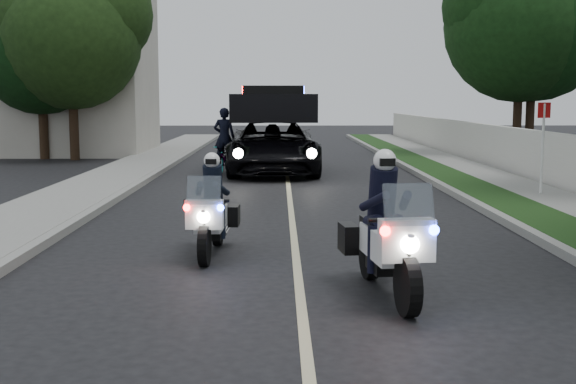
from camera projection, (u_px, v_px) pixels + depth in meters
ground at (307, 358)px, 6.85m from camera, size 120.00×120.00×0.00m
curb_right at (469, 201)px, 16.81m from camera, size 0.20×60.00×0.15m
grass_verge at (500, 201)px, 16.82m from camera, size 1.20×60.00×0.16m
sidewalk_right at (556, 201)px, 16.83m from camera, size 1.40×60.00×0.16m
curb_left at (110, 202)px, 16.71m from camera, size 0.20×60.00×0.15m
sidewalk_left at (62, 201)px, 16.70m from camera, size 2.00×60.00×0.16m
building_far at (56, 73)px, 32.08m from camera, size 8.00×6.00×7.00m
lane_marking at (290, 204)px, 16.77m from camera, size 0.12×50.00×0.01m
police_moto_left at (212, 254)px, 11.38m from camera, size 0.73×1.89×1.58m
police_moto_right at (386, 295)px, 9.03m from camera, size 0.99×2.18×1.79m
police_suv at (273, 173)px, 23.84m from camera, size 3.00×6.22×2.99m
bicycle at (225, 172)px, 24.14m from camera, size 0.72×1.70×0.87m
cyclist at (225, 172)px, 24.14m from camera, size 0.73×0.53×1.91m
sign_post at (540, 200)px, 17.58m from camera, size 0.48×0.48×2.39m
tree_right_d at (516, 157)px, 30.59m from camera, size 6.55×6.55×10.38m
tree_right_e at (528, 156)px, 30.76m from camera, size 7.59×7.59×10.52m
tree_left_near at (75, 160)px, 28.91m from camera, size 6.94×6.94×9.12m
tree_left_far at (45, 159)px, 29.43m from camera, size 5.96×5.96×8.20m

